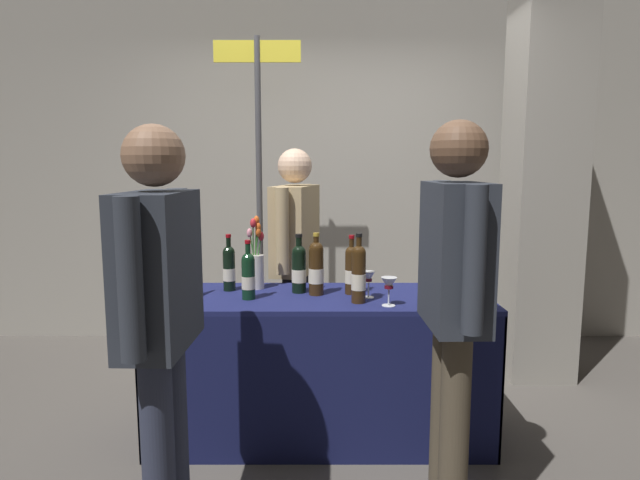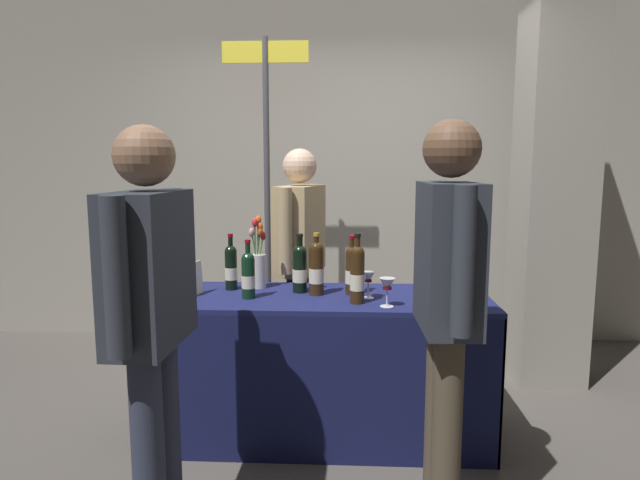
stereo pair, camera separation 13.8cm
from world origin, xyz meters
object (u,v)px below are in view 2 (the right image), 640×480
at_px(tasting_table, 320,341).
at_px(booth_signpost, 267,170).
at_px(featured_wine_bottle, 300,268).
at_px(display_bottle_0, 316,268).
at_px(wine_glass_mid, 387,285).
at_px(concrete_pillar, 554,174).
at_px(flower_vase, 258,263).
at_px(wine_glass_near_vendor, 368,279).
at_px(vendor_presenter, 300,247).
at_px(taster_foreground_right, 447,287).

relative_size(tasting_table, booth_signpost, 0.76).
height_order(tasting_table, featured_wine_bottle, featured_wine_bottle).
xyz_separation_m(display_bottle_0, wine_glass_mid, (0.36, -0.23, -0.04)).
relative_size(concrete_pillar, flower_vase, 6.86).
relative_size(wine_glass_near_vendor, vendor_presenter, 0.09).
bearing_deg(wine_glass_near_vendor, display_bottle_0, 166.79).
bearing_deg(wine_glass_near_vendor, concrete_pillar, 36.05).
bearing_deg(tasting_table, vendor_presenter, 104.56).
distance_m(tasting_table, featured_wine_bottle, 0.41).
xyz_separation_m(flower_vase, vendor_presenter, (0.20, 0.44, 0.02)).
height_order(concrete_pillar, vendor_presenter, concrete_pillar).
distance_m(tasting_table, taster_foreground_right, 0.98).
bearing_deg(tasting_table, flower_vase, 154.78).
relative_size(tasting_table, featured_wine_bottle, 5.56).
height_order(featured_wine_bottle, vendor_presenter, vendor_presenter).
height_order(display_bottle_0, taster_foreground_right, taster_foreground_right).
bearing_deg(wine_glass_mid, display_bottle_0, 147.23).
bearing_deg(taster_foreground_right, display_bottle_0, 38.01).
bearing_deg(display_bottle_0, vendor_presenter, 103.24).
xyz_separation_m(wine_glass_near_vendor, taster_foreground_right, (0.29, -0.63, 0.10)).
bearing_deg(flower_vase, tasting_table, -25.22).
bearing_deg(flower_vase, display_bottle_0, -23.32).
distance_m(concrete_pillar, display_bottle_0, 1.82).
height_order(concrete_pillar, tasting_table, concrete_pillar).
bearing_deg(concrete_pillar, taster_foreground_right, -122.19).
bearing_deg(taster_foreground_right, concrete_pillar, -33.39).
relative_size(tasting_table, display_bottle_0, 5.35).
height_order(featured_wine_bottle, booth_signpost, booth_signpost).
height_order(taster_foreground_right, booth_signpost, booth_signpost).
xyz_separation_m(featured_wine_bottle, wine_glass_mid, (0.45, -0.28, -0.03)).
distance_m(concrete_pillar, booth_signpost, 1.96).
height_order(wine_glass_near_vendor, flower_vase, flower_vase).
distance_m(featured_wine_bottle, wine_glass_mid, 0.54).
xyz_separation_m(tasting_table, flower_vase, (-0.36, 0.17, 0.40)).
relative_size(featured_wine_bottle, taster_foreground_right, 0.20).
distance_m(flower_vase, booth_signpost, 1.05).
distance_m(tasting_table, flower_vase, 0.56).
distance_m(tasting_table, wine_glass_near_vendor, 0.44).
bearing_deg(featured_wine_bottle, wine_glass_near_vendor, -17.66).
bearing_deg(concrete_pillar, display_bottle_0, -150.93).
relative_size(flower_vase, booth_signpost, 0.17).
relative_size(concrete_pillar, tasting_table, 1.58).
bearing_deg(tasting_table, featured_wine_bottle, 146.44).
distance_m(featured_wine_bottle, booth_signpost, 1.17).
relative_size(wine_glass_mid, vendor_presenter, 0.09).
bearing_deg(concrete_pillar, booth_signpost, 174.07).
distance_m(featured_wine_bottle, display_bottle_0, 0.11).
xyz_separation_m(display_bottle_0, flower_vase, (-0.34, 0.15, -0.00)).
xyz_separation_m(concrete_pillar, wine_glass_mid, (-1.18, -1.09, -0.53)).
bearing_deg(wine_glass_mid, concrete_pillar, 42.70).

